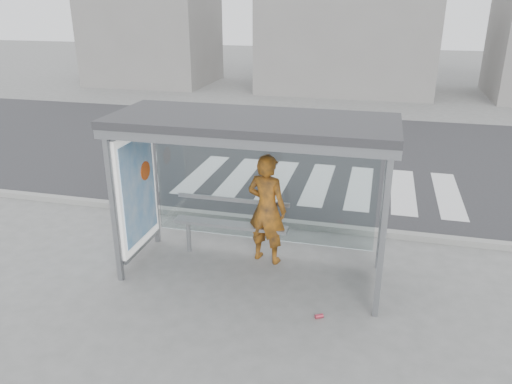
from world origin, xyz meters
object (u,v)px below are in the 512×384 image
person (267,209)px  soda_can (319,316)px  bench (231,224)px  bus_shelter (229,156)px

person → soda_can: (1.11, -1.47, -0.92)m
person → bench: size_ratio=0.96×
bus_shelter → soda_can: size_ratio=36.53×
bench → soda_can: bench is taller
bus_shelter → bench: size_ratio=2.13×
bus_shelter → soda_can: bus_shelter is taller
bench → soda_can: (1.74, -1.46, -0.57)m
soda_can → bench: bearing=140.0°
bench → soda_can: bearing=-40.0°
bus_shelter → person: 1.23m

